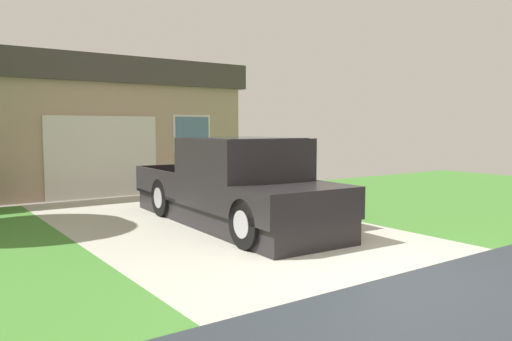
{
  "coord_description": "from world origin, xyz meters",
  "views": [
    {
      "loc": [
        -4.82,
        -4.06,
        1.9
      ],
      "look_at": [
        0.98,
        4.13,
        1.02
      ],
      "focal_mm": 34.75,
      "sensor_mm": 36.0,
      "label": 1
    }
  ],
  "objects_px": {
    "pickup_truck": "(240,187)",
    "house_with_garage": "(40,126)",
    "handbag": "(276,211)",
    "person_with_hat": "(275,173)"
  },
  "relations": [
    {
      "from": "handbag",
      "to": "person_with_hat",
      "type": "bearing_deg",
      "value": 60.2
    },
    {
      "from": "person_with_hat",
      "to": "house_with_garage",
      "type": "distance_m",
      "value": 8.51
    },
    {
      "from": "person_with_hat",
      "to": "house_with_garage",
      "type": "relative_size",
      "value": 0.15
    },
    {
      "from": "person_with_hat",
      "to": "pickup_truck",
      "type": "bearing_deg",
      "value": -2.03
    },
    {
      "from": "pickup_truck",
      "to": "handbag",
      "type": "height_order",
      "value": "pickup_truck"
    },
    {
      "from": "person_with_hat",
      "to": "house_with_garage",
      "type": "bearing_deg",
      "value": -95.48
    },
    {
      "from": "pickup_truck",
      "to": "person_with_hat",
      "type": "xyz_separation_m",
      "value": [
        1.3,
        0.6,
        0.16
      ]
    },
    {
      "from": "house_with_garage",
      "to": "handbag",
      "type": "bearing_deg",
      "value": -69.74
    },
    {
      "from": "pickup_truck",
      "to": "person_with_hat",
      "type": "height_order",
      "value": "pickup_truck"
    },
    {
      "from": "pickup_truck",
      "to": "house_with_garage",
      "type": "distance_m",
      "value": 8.74
    }
  ]
}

